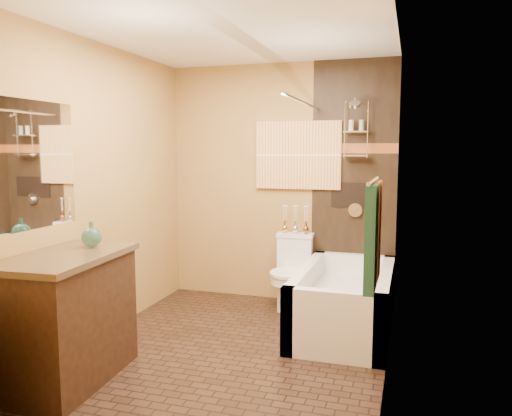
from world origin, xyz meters
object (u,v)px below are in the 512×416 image
at_px(bathtub, 345,306).
at_px(vanity, 65,317).
at_px(sunset_painting, 298,155).
at_px(toilet, 291,272).

bearing_deg(bathtub, vanity, -137.61).
bearing_deg(sunset_painting, vanity, -116.01).
bearing_deg(sunset_painting, toilet, -90.00).
distance_m(sunset_painting, bathtub, 1.63).
bearing_deg(vanity, toilet, 57.60).
relative_size(sunset_painting, vanity, 0.85).
height_order(sunset_painting, toilet, sunset_painting).
distance_m(sunset_painting, toilet, 1.20).
distance_m(bathtub, vanity, 2.35).
xyz_separation_m(bathtub, toilet, (-0.60, 0.47, 0.16)).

